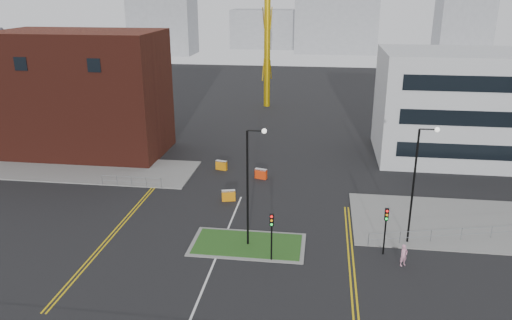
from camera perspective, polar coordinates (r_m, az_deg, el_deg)
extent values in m
plane|color=black|center=(31.98, -6.88, -16.23)|extent=(200.00, 200.00, 0.00)
cube|color=slate|center=(57.43, -20.94, -0.89)|extent=(28.00, 8.00, 0.12)
cube|color=slate|center=(45.72, 26.14, -6.69)|extent=(24.00, 10.00, 0.12)
cube|color=slate|center=(38.25, -0.94, -9.64)|extent=(8.60, 4.60, 0.08)
cube|color=#204E1A|center=(38.24, -0.94, -9.61)|extent=(8.00, 4.00, 0.12)
cube|color=#4D1C13|center=(60.77, -19.08, 7.19)|extent=(18.00, 10.00, 14.00)
cube|color=black|center=(57.82, -25.32, 9.91)|extent=(1.40, 0.10, 1.40)
cube|color=black|center=(53.93, -18.03, 10.25)|extent=(1.40, 0.10, 1.40)
cube|color=silver|center=(61.46, 25.57, 5.53)|extent=(25.00, 12.00, 12.00)
cube|color=black|center=(56.78, 26.79, 0.68)|extent=(22.00, 0.10, 1.60)
cylinder|color=black|center=(36.32, -0.97, -3.45)|extent=(0.16, 0.16, 9.00)
cylinder|color=black|center=(34.77, -0.04, 3.36)|extent=(1.20, 0.10, 0.10)
sphere|color=silver|center=(34.70, 0.95, 3.33)|extent=(0.36, 0.36, 0.36)
cylinder|color=black|center=(38.43, 17.51, -3.09)|extent=(0.16, 0.16, 9.00)
cylinder|color=black|center=(37.16, 19.10, 3.33)|extent=(1.20, 0.10, 0.10)
sphere|color=silver|center=(37.28, 20.00, 3.28)|extent=(0.36, 0.36, 0.36)
cylinder|color=black|center=(35.59, 1.79, -9.31)|extent=(0.12, 0.12, 3.00)
cube|color=black|center=(34.81, 1.82, -6.85)|extent=(0.28, 0.22, 0.90)
sphere|color=red|center=(34.57, 1.80, -6.49)|extent=(0.18, 0.18, 0.18)
sphere|color=orange|center=(34.70, 1.79, -6.94)|extent=(0.18, 0.18, 0.18)
sphere|color=#0CCC33|center=(34.83, 1.79, -7.38)|extent=(0.18, 0.18, 0.18)
cylinder|color=black|center=(37.54, 14.49, -8.37)|extent=(0.12, 0.12, 3.00)
cube|color=black|center=(36.80, 14.71, -6.02)|extent=(0.28, 0.22, 0.90)
sphere|color=red|center=(36.56, 14.77, -5.67)|extent=(0.18, 0.18, 0.18)
sphere|color=orange|center=(36.69, 14.73, -6.10)|extent=(0.18, 0.18, 0.18)
sphere|color=#0CCC33|center=(36.81, 14.69, -6.52)|extent=(0.18, 0.18, 0.18)
cylinder|color=gray|center=(49.93, -14.09, -1.89)|extent=(6.00, 0.04, 0.04)
cylinder|color=gray|center=(50.11, -14.04, -2.42)|extent=(6.00, 0.04, 0.04)
cylinder|color=gray|center=(51.27, -17.16, -2.22)|extent=(0.05, 0.05, 1.10)
cylinder|color=gray|center=(49.10, -10.78, -2.63)|extent=(0.05, 0.05, 1.10)
cylinder|color=gray|center=(42.70, 25.40, -6.90)|extent=(19.01, 5.04, 0.04)
cylinder|color=gray|center=(42.91, 25.31, -7.51)|extent=(19.01, 5.04, 0.04)
cylinder|color=gray|center=(38.74, 12.73, -8.90)|extent=(0.05, 0.05, 1.10)
cube|color=silver|center=(33.57, -6.01, -14.29)|extent=(0.15, 30.00, 0.01)
cube|color=gold|center=(42.84, -15.34, -7.11)|extent=(0.12, 24.00, 0.01)
cube|color=gold|center=(42.73, -14.96, -7.15)|extent=(0.12, 24.00, 0.01)
cube|color=gold|center=(36.26, 10.62, -11.80)|extent=(0.12, 20.00, 0.01)
cube|color=gold|center=(36.28, 11.11, -11.81)|extent=(0.12, 20.00, 0.01)
cube|color=gray|center=(152.81, -10.63, 15.95)|extent=(18.00, 12.00, 22.00)
cube|color=gray|center=(155.54, 9.11, 14.97)|extent=(24.00, 12.00, 16.00)
cube|color=gray|center=(154.93, 22.84, 16.00)|extent=(14.00, 12.00, 28.00)
cube|color=gray|center=(166.32, 2.61, 14.74)|extent=(30.00, 12.00, 12.00)
imported|color=pink|center=(36.79, 16.53, -10.39)|extent=(0.70, 0.65, 1.61)
cube|color=orange|center=(53.35, -3.98, -0.61)|extent=(1.26, 0.68, 1.00)
cube|color=silver|center=(53.20, -3.99, -0.15)|extent=(1.26, 0.68, 0.12)
cube|color=red|center=(50.76, 0.56, -1.59)|extent=(1.30, 0.73, 1.03)
cube|color=silver|center=(50.60, 0.56, -1.10)|extent=(1.30, 0.73, 0.12)
cube|color=orange|center=(45.62, -3.16, -4.08)|extent=(1.28, 0.72, 1.02)
cube|color=silver|center=(45.44, -3.17, -3.55)|extent=(1.28, 0.72, 0.12)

